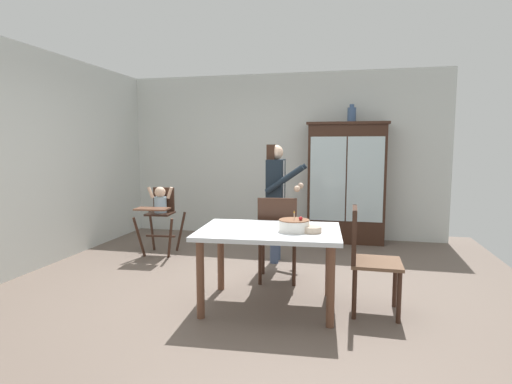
% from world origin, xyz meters
% --- Properties ---
extents(ground_plane, '(6.24, 6.24, 0.00)m').
position_xyz_m(ground_plane, '(0.00, 0.00, 0.00)').
color(ground_plane, '#66564C').
extents(wall_back, '(5.32, 0.06, 2.70)m').
position_xyz_m(wall_back, '(0.00, 2.63, 1.35)').
color(wall_back, silver).
rests_on(wall_back, ground_plane).
extents(wall_left, '(0.06, 5.32, 2.70)m').
position_xyz_m(wall_left, '(-2.63, 0.00, 1.35)').
color(wall_left, silver).
rests_on(wall_left, ground_plane).
extents(china_cabinet, '(1.23, 0.48, 1.88)m').
position_xyz_m(china_cabinet, '(1.08, 2.37, 0.94)').
color(china_cabinet, '#382116').
rests_on(china_cabinet, ground_plane).
extents(ceramic_vase, '(0.13, 0.13, 0.27)m').
position_xyz_m(ceramic_vase, '(1.14, 2.37, 2.00)').
color(ceramic_vase, '#3D567F').
rests_on(ceramic_vase, china_cabinet).
extents(high_chair_with_toddler, '(0.62, 0.72, 0.95)m').
position_xyz_m(high_chair_with_toddler, '(-1.45, 1.05, 0.65)').
color(high_chair_with_toddler, '#382116').
rests_on(high_chair_with_toddler, ground_plane).
extents(adult_person, '(0.49, 0.48, 1.53)m').
position_xyz_m(adult_person, '(0.20, 1.03, 0.97)').
color(adult_person, '#3D4C6B').
rests_on(adult_person, ground_plane).
extents(dining_table, '(1.36, 0.99, 0.74)m').
position_xyz_m(dining_table, '(0.40, -0.47, 0.64)').
color(dining_table, silver).
rests_on(dining_table, ground_plane).
extents(birthday_cake, '(0.28, 0.28, 0.19)m').
position_xyz_m(birthday_cake, '(0.64, -0.51, 0.79)').
color(birthday_cake, white).
rests_on(birthday_cake, dining_table).
extents(serving_bowl, '(0.18, 0.18, 0.05)m').
position_xyz_m(serving_bowl, '(0.80, -0.53, 0.77)').
color(serving_bowl, '#C6AD93').
rests_on(serving_bowl, dining_table).
extents(dining_chair_far_side, '(0.49, 0.49, 0.96)m').
position_xyz_m(dining_chair_far_side, '(0.36, 0.20, 0.56)').
color(dining_chair_far_side, '#382116').
rests_on(dining_chair_far_side, ground_plane).
extents(dining_chair_right_end, '(0.45, 0.45, 0.96)m').
position_xyz_m(dining_chair_right_end, '(1.27, -0.41, 0.56)').
color(dining_chair_right_end, '#382116').
rests_on(dining_chair_right_end, ground_plane).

